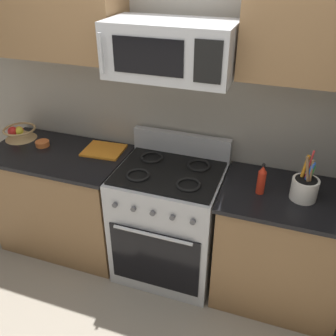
{
  "coord_description": "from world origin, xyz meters",
  "views": [
    {
      "loc": [
        0.74,
        -1.42,
        2.3
      ],
      "look_at": [
        0.04,
        0.58,
        1.03
      ],
      "focal_mm": 39.85,
      "sensor_mm": 36.0,
      "label": 1
    }
  ],
  "objects_px": {
    "cutting_board": "(104,150)",
    "range_oven": "(169,221)",
    "microwave": "(171,50)",
    "prep_bowl": "(42,143)",
    "utensil_crock": "(305,188)",
    "fruit_basket": "(20,133)",
    "apple_loose": "(19,131)",
    "bottle_hot_sauce": "(261,180)"
  },
  "relations": [
    {
      "from": "apple_loose",
      "to": "cutting_board",
      "type": "height_order",
      "value": "apple_loose"
    },
    {
      "from": "utensil_crock",
      "to": "cutting_board",
      "type": "xyz_separation_m",
      "value": [
        -1.5,
        0.15,
        -0.07
      ]
    },
    {
      "from": "cutting_board",
      "to": "range_oven",
      "type": "bearing_deg",
      "value": -13.3
    },
    {
      "from": "range_oven",
      "to": "microwave",
      "type": "relative_size",
      "value": 1.41
    },
    {
      "from": "microwave",
      "to": "fruit_basket",
      "type": "bearing_deg",
      "value": 176.4
    },
    {
      "from": "fruit_basket",
      "to": "bottle_hot_sauce",
      "type": "xyz_separation_m",
      "value": [
        2.0,
        -0.15,
        0.05
      ]
    },
    {
      "from": "range_oven",
      "to": "microwave",
      "type": "height_order",
      "value": "microwave"
    },
    {
      "from": "microwave",
      "to": "utensil_crock",
      "type": "relative_size",
      "value": 2.32
    },
    {
      "from": "microwave",
      "to": "bottle_hot_sauce",
      "type": "xyz_separation_m",
      "value": [
        0.64,
        -0.07,
        -0.75
      ]
    },
    {
      "from": "microwave",
      "to": "prep_bowl",
      "type": "bearing_deg",
      "value": 178.43
    },
    {
      "from": "cutting_board",
      "to": "bottle_hot_sauce",
      "type": "height_order",
      "value": "bottle_hot_sauce"
    },
    {
      "from": "microwave",
      "to": "prep_bowl",
      "type": "height_order",
      "value": "microwave"
    },
    {
      "from": "fruit_basket",
      "to": "prep_bowl",
      "type": "distance_m",
      "value": 0.26
    },
    {
      "from": "utensil_crock",
      "to": "fruit_basket",
      "type": "bearing_deg",
      "value": 176.84
    },
    {
      "from": "range_oven",
      "to": "microwave",
      "type": "bearing_deg",
      "value": 90.02
    },
    {
      "from": "utensil_crock",
      "to": "bottle_hot_sauce",
      "type": "bearing_deg",
      "value": -174.24
    },
    {
      "from": "fruit_basket",
      "to": "prep_bowl",
      "type": "bearing_deg",
      "value": -12.11
    },
    {
      "from": "fruit_basket",
      "to": "bottle_hot_sauce",
      "type": "distance_m",
      "value": 2.0
    },
    {
      "from": "range_oven",
      "to": "fruit_basket",
      "type": "bearing_deg",
      "value": 175.24
    },
    {
      "from": "apple_loose",
      "to": "prep_bowl",
      "type": "height_order",
      "value": "apple_loose"
    },
    {
      "from": "range_oven",
      "to": "apple_loose",
      "type": "height_order",
      "value": "range_oven"
    },
    {
      "from": "range_oven",
      "to": "apple_loose",
      "type": "distance_m",
      "value": 1.48
    },
    {
      "from": "microwave",
      "to": "fruit_basket",
      "type": "distance_m",
      "value": 1.58
    },
    {
      "from": "microwave",
      "to": "apple_loose",
      "type": "relative_size",
      "value": 9.25
    },
    {
      "from": "bottle_hot_sauce",
      "to": "fruit_basket",
      "type": "bearing_deg",
      "value": 175.65
    },
    {
      "from": "range_oven",
      "to": "fruit_basket",
      "type": "relative_size",
      "value": 4.12
    },
    {
      "from": "prep_bowl",
      "to": "bottle_hot_sauce",
      "type": "bearing_deg",
      "value": -3.19
    },
    {
      "from": "range_oven",
      "to": "utensil_crock",
      "type": "distance_m",
      "value": 1.04
    },
    {
      "from": "bottle_hot_sauce",
      "to": "cutting_board",
      "type": "bearing_deg",
      "value": 171.74
    },
    {
      "from": "range_oven",
      "to": "bottle_hot_sauce",
      "type": "relative_size",
      "value": 5.04
    },
    {
      "from": "cutting_board",
      "to": "microwave",
      "type": "bearing_deg",
      "value": -10.73
    },
    {
      "from": "bottle_hot_sauce",
      "to": "prep_bowl",
      "type": "bearing_deg",
      "value": 176.81
    },
    {
      "from": "microwave",
      "to": "bottle_hot_sauce",
      "type": "distance_m",
      "value": 0.99
    },
    {
      "from": "range_oven",
      "to": "microwave",
      "type": "xyz_separation_m",
      "value": [
        -0.0,
        0.03,
        1.29
      ]
    },
    {
      "from": "range_oven",
      "to": "apple_loose",
      "type": "xyz_separation_m",
      "value": [
        -1.39,
        0.15,
        0.48
      ]
    },
    {
      "from": "microwave",
      "to": "apple_loose",
      "type": "height_order",
      "value": "microwave"
    },
    {
      "from": "fruit_basket",
      "to": "bottle_hot_sauce",
      "type": "height_order",
      "value": "bottle_hot_sauce"
    },
    {
      "from": "microwave",
      "to": "bottle_hot_sauce",
      "type": "relative_size",
      "value": 3.58
    },
    {
      "from": "fruit_basket",
      "to": "prep_bowl",
      "type": "height_order",
      "value": "fruit_basket"
    },
    {
      "from": "apple_loose",
      "to": "bottle_hot_sauce",
      "type": "distance_m",
      "value": 2.04
    },
    {
      "from": "bottle_hot_sauce",
      "to": "prep_bowl",
      "type": "distance_m",
      "value": 1.75
    },
    {
      "from": "apple_loose",
      "to": "bottle_hot_sauce",
      "type": "xyz_separation_m",
      "value": [
        2.03,
        -0.19,
        0.06
      ]
    }
  ]
}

